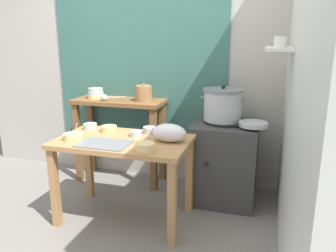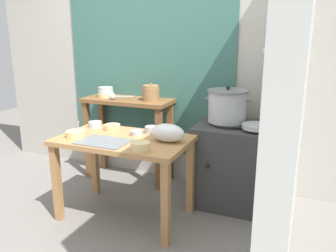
{
  "view_description": "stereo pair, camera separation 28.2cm",
  "coord_description": "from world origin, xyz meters",
  "px_view_note": "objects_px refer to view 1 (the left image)",
  "views": [
    {
      "loc": [
        1.19,
        -2.39,
        1.55
      ],
      "look_at": [
        0.42,
        0.23,
        0.82
      ],
      "focal_mm": 36.36,
      "sensor_mm": 36.0,
      "label": 1
    },
    {
      "loc": [
        1.46,
        -2.29,
        1.55
      ],
      "look_at": [
        0.42,
        0.23,
        0.82
      ],
      "focal_mm": 36.36,
      "sensor_mm": 36.0,
      "label": 2
    }
  ],
  "objects_px": {
    "steamer_pot": "(223,105)",
    "clay_pot": "(144,93)",
    "prep_bowl_1": "(73,136)",
    "prep_bowl_2": "(136,134)",
    "serving_tray": "(104,144)",
    "prep_bowl_5": "(90,126)",
    "wide_pan": "(253,124)",
    "plastic_bag": "(169,133)",
    "ladle": "(105,97)",
    "prep_bowl_0": "(109,128)",
    "prep_bowl_3": "(150,130)",
    "bowl_stack_enamel": "(96,93)",
    "prep_bowl_4": "(145,147)",
    "stove_block": "(224,161)",
    "back_shelf_table": "(120,120)",
    "prep_table": "(124,152)"
  },
  "relations": [
    {
      "from": "back_shelf_table",
      "to": "clay_pot",
      "type": "bearing_deg",
      "value": 0.0
    },
    {
      "from": "clay_pot",
      "to": "prep_bowl_3",
      "type": "distance_m",
      "value": 0.62
    },
    {
      "from": "bowl_stack_enamel",
      "to": "prep_bowl_0",
      "type": "bearing_deg",
      "value": -53.53
    },
    {
      "from": "steamer_pot",
      "to": "clay_pot",
      "type": "bearing_deg",
      "value": 172.37
    },
    {
      "from": "back_shelf_table",
      "to": "wide_pan",
      "type": "distance_m",
      "value": 1.42
    },
    {
      "from": "prep_bowl_5",
      "to": "back_shelf_table",
      "type": "bearing_deg",
      "value": 85.49
    },
    {
      "from": "prep_bowl_0",
      "to": "prep_bowl_3",
      "type": "height_order",
      "value": "prep_bowl_3"
    },
    {
      "from": "prep_bowl_1",
      "to": "prep_bowl_2",
      "type": "height_order",
      "value": "prep_bowl_1"
    },
    {
      "from": "prep_table",
      "to": "serving_tray",
      "type": "distance_m",
      "value": 0.22
    },
    {
      "from": "prep_table",
      "to": "plastic_bag",
      "type": "bearing_deg",
      "value": 6.95
    },
    {
      "from": "serving_tray",
      "to": "prep_table",
      "type": "bearing_deg",
      "value": 62.84
    },
    {
      "from": "prep_bowl_4",
      "to": "prep_bowl_1",
      "type": "bearing_deg",
      "value": 170.85
    },
    {
      "from": "ladle",
      "to": "prep_bowl_5",
      "type": "bearing_deg",
      "value": -82.0
    },
    {
      "from": "serving_tray",
      "to": "wide_pan",
      "type": "relative_size",
      "value": 1.59
    },
    {
      "from": "bowl_stack_enamel",
      "to": "prep_bowl_3",
      "type": "distance_m",
      "value": 0.98
    },
    {
      "from": "ladle",
      "to": "plastic_bag",
      "type": "bearing_deg",
      "value": -34.73
    },
    {
      "from": "serving_tray",
      "to": "prep_bowl_3",
      "type": "relative_size",
      "value": 3.53
    },
    {
      "from": "prep_bowl_4",
      "to": "prep_bowl_5",
      "type": "height_order",
      "value": "prep_bowl_4"
    },
    {
      "from": "clay_pot",
      "to": "plastic_bag",
      "type": "height_order",
      "value": "clay_pot"
    },
    {
      "from": "serving_tray",
      "to": "prep_bowl_5",
      "type": "distance_m",
      "value": 0.5
    },
    {
      "from": "bowl_stack_enamel",
      "to": "prep_bowl_4",
      "type": "distance_m",
      "value": 1.37
    },
    {
      "from": "plastic_bag",
      "to": "bowl_stack_enamel",
      "type": "bearing_deg",
      "value": 145.24
    },
    {
      "from": "prep_table",
      "to": "bowl_stack_enamel",
      "type": "xyz_separation_m",
      "value": [
        -0.65,
        0.76,
        0.34
      ]
    },
    {
      "from": "prep_bowl_5",
      "to": "prep_bowl_2",
      "type": "bearing_deg",
      "value": -11.08
    },
    {
      "from": "prep_bowl_2",
      "to": "prep_bowl_3",
      "type": "relative_size",
      "value": 0.92
    },
    {
      "from": "bowl_stack_enamel",
      "to": "serving_tray",
      "type": "xyz_separation_m",
      "value": [
        0.56,
        -0.93,
        -0.23
      ]
    },
    {
      "from": "plastic_bag",
      "to": "prep_bowl_5",
      "type": "bearing_deg",
      "value": 168.87
    },
    {
      "from": "back_shelf_table",
      "to": "serving_tray",
      "type": "bearing_deg",
      "value": -72.65
    },
    {
      "from": "prep_bowl_1",
      "to": "prep_bowl_5",
      "type": "bearing_deg",
      "value": 95.51
    },
    {
      "from": "prep_table",
      "to": "prep_bowl_5",
      "type": "xyz_separation_m",
      "value": [
        -0.42,
        0.2,
        0.14
      ]
    },
    {
      "from": "steamer_pot",
      "to": "clay_pot",
      "type": "height_order",
      "value": "steamer_pot"
    },
    {
      "from": "ladle",
      "to": "wide_pan",
      "type": "xyz_separation_m",
      "value": [
        1.49,
        -0.15,
        -0.14
      ]
    },
    {
      "from": "serving_tray",
      "to": "prep_bowl_0",
      "type": "height_order",
      "value": "prep_bowl_0"
    },
    {
      "from": "ladle",
      "to": "prep_bowl_0",
      "type": "bearing_deg",
      "value": -60.57
    },
    {
      "from": "plastic_bag",
      "to": "prep_bowl_4",
      "type": "xyz_separation_m",
      "value": [
        -0.1,
        -0.28,
        -0.04
      ]
    },
    {
      "from": "prep_bowl_2",
      "to": "wide_pan",
      "type": "bearing_deg",
      "value": 22.25
    },
    {
      "from": "prep_bowl_3",
      "to": "wide_pan",
      "type": "bearing_deg",
      "value": 17.08
    },
    {
      "from": "plastic_bag",
      "to": "prep_bowl_2",
      "type": "height_order",
      "value": "plastic_bag"
    },
    {
      "from": "prep_bowl_3",
      "to": "prep_bowl_1",
      "type": "bearing_deg",
      "value": -145.97
    },
    {
      "from": "stove_block",
      "to": "prep_bowl_0",
      "type": "relative_size",
      "value": 5.45
    },
    {
      "from": "back_shelf_table",
      "to": "stove_block",
      "type": "distance_m",
      "value": 1.18
    },
    {
      "from": "back_shelf_table",
      "to": "prep_bowl_0",
      "type": "distance_m",
      "value": 0.59
    },
    {
      "from": "ladle",
      "to": "prep_bowl_1",
      "type": "relative_size",
      "value": 1.49
    },
    {
      "from": "clay_pot",
      "to": "prep_bowl_3",
      "type": "height_order",
      "value": "clay_pot"
    },
    {
      "from": "prep_bowl_0",
      "to": "serving_tray",
      "type": "bearing_deg",
      "value": -69.54
    },
    {
      "from": "back_shelf_table",
      "to": "plastic_bag",
      "type": "distance_m",
      "value": 1.04
    },
    {
      "from": "prep_bowl_0",
      "to": "plastic_bag",
      "type": "bearing_deg",
      "value": -12.65
    },
    {
      "from": "prep_table",
      "to": "plastic_bag",
      "type": "relative_size",
      "value": 3.97
    },
    {
      "from": "wide_pan",
      "to": "prep_bowl_3",
      "type": "relative_size",
      "value": 2.22
    },
    {
      "from": "serving_tray",
      "to": "stove_block",
      "type": "bearing_deg",
      "value": 42.79
    }
  ]
}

